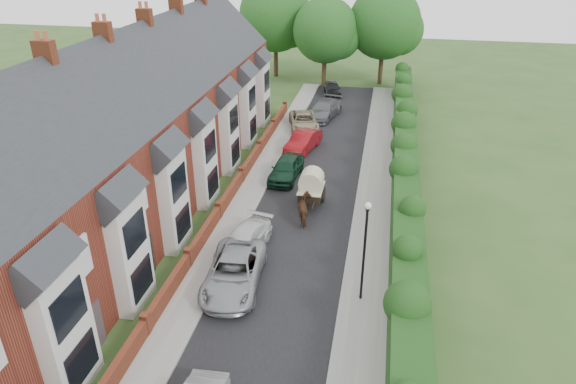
# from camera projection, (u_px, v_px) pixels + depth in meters

# --- Properties ---
(ground) EXTENTS (140.00, 140.00, 0.00)m
(ground) POSITION_uv_depth(u_px,v_px,m) (270.00, 352.00, 20.91)
(ground) COLOR #2D4C1E
(ground) RESTS_ON ground
(road) EXTENTS (6.00, 58.00, 0.02)m
(road) POSITION_uv_depth(u_px,v_px,m) (302.00, 218.00, 30.59)
(road) COLOR black
(road) RESTS_ON ground
(pavement_hedge_side) EXTENTS (2.20, 58.00, 0.12)m
(pavement_hedge_side) POSITION_uv_depth(u_px,v_px,m) (372.00, 224.00, 29.88)
(pavement_hedge_side) COLOR gray
(pavement_hedge_side) RESTS_ON ground
(pavement_house_side) EXTENTS (1.70, 58.00, 0.12)m
(pavement_house_side) POSITION_uv_depth(u_px,v_px,m) (240.00, 211.00, 31.22)
(pavement_house_side) COLOR gray
(pavement_house_side) RESTS_ON ground
(kerb_hedge_side) EXTENTS (0.18, 58.00, 0.13)m
(kerb_hedge_side) POSITION_uv_depth(u_px,v_px,m) (354.00, 222.00, 30.05)
(kerb_hedge_side) COLOR gray
(kerb_hedge_side) RESTS_ON ground
(kerb_house_side) EXTENTS (0.18, 58.00, 0.13)m
(kerb_house_side) POSITION_uv_depth(u_px,v_px,m) (253.00, 212.00, 31.08)
(kerb_house_side) COLOR gray
(kerb_house_side) RESTS_ON ground
(hedge) EXTENTS (2.10, 58.00, 2.85)m
(hedge) POSITION_uv_depth(u_px,v_px,m) (406.00, 203.00, 28.87)
(hedge) COLOR #193C13
(hedge) RESTS_ON ground
(terrace_row) EXTENTS (9.05, 40.50, 11.50)m
(terrace_row) POSITION_uv_depth(u_px,v_px,m) (122.00, 142.00, 29.42)
(terrace_row) COLOR maroon
(terrace_row) RESTS_ON ground
(garden_wall_row) EXTENTS (0.35, 40.35, 1.10)m
(garden_wall_row) POSITION_uv_depth(u_px,v_px,m) (219.00, 212.00, 30.33)
(garden_wall_row) COLOR brown
(garden_wall_row) RESTS_ON ground
(lamppost) EXTENTS (0.32, 0.32, 5.16)m
(lamppost) POSITION_uv_depth(u_px,v_px,m) (365.00, 240.00, 22.32)
(lamppost) COLOR black
(lamppost) RESTS_ON ground
(tree_far_left) EXTENTS (7.14, 6.80, 9.29)m
(tree_far_left) POSITION_uv_depth(u_px,v_px,m) (329.00, 32.00, 53.73)
(tree_far_left) COLOR #332316
(tree_far_left) RESTS_ON ground
(tree_far_right) EXTENTS (7.98, 7.60, 10.31)m
(tree_far_right) POSITION_uv_depth(u_px,v_px,m) (388.00, 25.00, 54.18)
(tree_far_right) COLOR #332316
(tree_far_right) RESTS_ON ground
(tree_far_back) EXTENTS (8.40, 8.00, 10.82)m
(tree_far_back) POSITION_uv_depth(u_px,v_px,m) (279.00, 17.00, 56.94)
(tree_far_back) COLOR #332316
(tree_far_back) RESTS_ON ground
(car_silver_b) EXTENTS (2.97, 5.67, 1.52)m
(car_silver_b) POSITION_uv_depth(u_px,v_px,m) (234.00, 272.00, 24.50)
(car_silver_b) COLOR #95999C
(car_silver_b) RESTS_ON ground
(car_white) EXTENTS (2.69, 4.65, 1.27)m
(car_white) POSITION_uv_depth(u_px,v_px,m) (244.00, 240.00, 27.24)
(car_white) COLOR silver
(car_white) RESTS_ON ground
(car_green) EXTENTS (2.11, 4.53, 1.50)m
(car_green) POSITION_uv_depth(u_px,v_px,m) (286.00, 168.00, 35.13)
(car_green) COLOR #0E301D
(car_green) RESTS_ON ground
(car_red) EXTENTS (2.54, 4.70, 1.47)m
(car_red) POSITION_uv_depth(u_px,v_px,m) (303.00, 141.00, 39.59)
(car_red) COLOR maroon
(car_red) RESTS_ON ground
(car_beige) EXTENTS (3.47, 5.35, 1.37)m
(car_beige) POSITION_uv_depth(u_px,v_px,m) (304.00, 121.00, 43.87)
(car_beige) COLOR tan
(car_beige) RESTS_ON ground
(car_grey) EXTENTS (3.25, 5.58, 1.52)m
(car_grey) POSITION_uv_depth(u_px,v_px,m) (324.00, 109.00, 46.50)
(car_grey) COLOR #585B60
(car_grey) RESTS_ON ground
(car_black) EXTENTS (2.35, 4.21, 1.35)m
(car_black) POSITION_uv_depth(u_px,v_px,m) (332.00, 88.00, 52.98)
(car_black) COLOR black
(car_black) RESTS_ON ground
(horse) EXTENTS (1.37, 2.11, 1.64)m
(horse) POSITION_uv_depth(u_px,v_px,m) (306.00, 210.00, 29.78)
(horse) COLOR #4C2E1C
(horse) RESTS_ON ground
(horse_cart) EXTENTS (1.53, 3.38, 2.44)m
(horse_cart) POSITION_uv_depth(u_px,v_px,m) (311.00, 185.00, 31.35)
(horse_cart) COLOR black
(horse_cart) RESTS_ON ground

